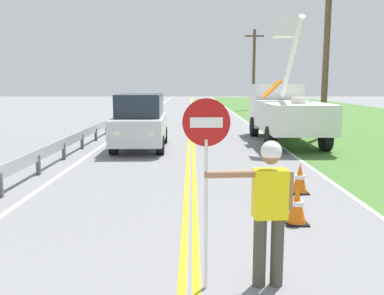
{
  "coord_description": "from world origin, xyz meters",
  "views": [
    {
      "loc": [
        0.03,
        -1.0,
        2.5
      ],
      "look_at": [
        0.07,
        7.33,
        1.2
      ],
      "focal_mm": 38.53,
      "sensor_mm": 36.0,
      "label": 1
    }
  ],
  "objects": [
    {
      "name": "utility_pole_near",
      "position": [
        6.07,
        17.94,
        4.18
      ],
      "size": [
        1.8,
        0.28,
        8.0
      ],
      "color": "brown",
      "rests_on": "ground"
    },
    {
      "name": "edge_line_right",
      "position": [
        3.6,
        20.0,
        0.01
      ],
      "size": [
        0.12,
        110.0,
        0.01
      ],
      "primitive_type": "cube",
      "color": "silver",
      "rests_on": "ground"
    },
    {
      "name": "edge_line_left",
      "position": [
        -3.6,
        20.0,
        0.01
      ],
      "size": [
        0.12,
        110.0,
        0.01
      ],
      "primitive_type": "cube",
      "color": "silver",
      "rests_on": "ground"
    },
    {
      "name": "flagger_worker",
      "position": [
        0.97,
        3.83,
        1.05
      ],
      "size": [
        1.09,
        0.27,
        1.83
      ],
      "color": "#474238",
      "rests_on": "ground"
    },
    {
      "name": "oncoming_suv_nearest",
      "position": [
        -1.95,
        14.83,
        1.06
      ],
      "size": [
        2.0,
        4.64,
        2.1
      ],
      "color": "silver",
      "rests_on": "ground"
    },
    {
      "name": "centerline_yellow_right",
      "position": [
        0.09,
        20.0,
        0.01
      ],
      "size": [
        0.11,
        110.0,
        0.01
      ],
      "primitive_type": "cube",
      "color": "yellow",
      "rests_on": "ground"
    },
    {
      "name": "traffic_cone_mid",
      "position": [
        2.51,
        8.21,
        0.34
      ],
      "size": [
        0.4,
        0.4,
        0.7
      ],
      "color": "orange",
      "rests_on": "ground"
    },
    {
      "name": "stop_sign_paddle",
      "position": [
        0.2,
        3.76,
        1.71
      ],
      "size": [
        0.56,
        0.04,
        2.33
      ],
      "color": "silver",
      "rests_on": "ground"
    },
    {
      "name": "traffic_cone_lead",
      "position": [
        1.91,
        6.12,
        0.34
      ],
      "size": [
        0.4,
        0.4,
        0.7
      ],
      "color": "orange",
      "rests_on": "ground"
    },
    {
      "name": "guardrail_left_shoulder",
      "position": [
        -4.2,
        15.83,
        0.52
      ],
      "size": [
        0.1,
        32.0,
        0.71
      ],
      "color": "#9EA0A3",
      "rests_on": "ground"
    },
    {
      "name": "centerline_yellow_left",
      "position": [
        -0.09,
        20.0,
        0.01
      ],
      "size": [
        0.11,
        110.0,
        0.01
      ],
      "primitive_type": "cube",
      "color": "yellow",
      "rests_on": "ground"
    },
    {
      "name": "utility_pole_mid",
      "position": [
        5.96,
        39.13,
        3.95
      ],
      "size": [
        1.8,
        0.28,
        7.55
      ],
      "color": "brown",
      "rests_on": "ground"
    },
    {
      "name": "utility_bucket_truck",
      "position": [
        4.01,
        16.79,
        1.41
      ],
      "size": [
        2.7,
        6.82,
        5.3
      ],
      "color": "white",
      "rests_on": "ground"
    }
  ]
}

